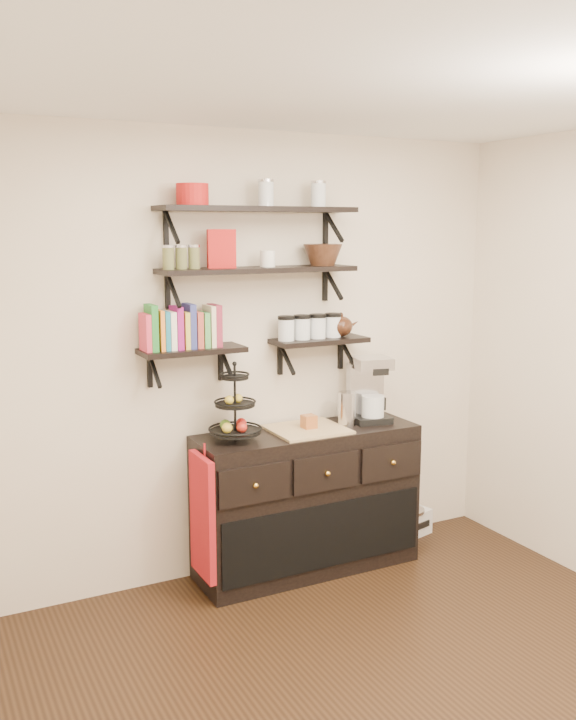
{
  "coord_description": "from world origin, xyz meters",
  "views": [
    {
      "loc": [
        -1.9,
        -2.46,
        2.13
      ],
      "look_at": [
        -0.04,
        1.15,
        1.42
      ],
      "focal_mm": 38.0,
      "sensor_mm": 36.0,
      "label": 1
    }
  ],
  "objects": [
    {
      "name": "shelf_mid",
      "position": [
        0.0,
        1.62,
        1.88
      ],
      "size": [
        1.2,
        0.27,
        0.23
      ],
      "color": "black",
      "rests_on": "back_wall"
    },
    {
      "name": "recipe_box",
      "position": [
        -0.23,
        1.61,
        2.01
      ],
      "size": [
        0.17,
        0.09,
        0.22
      ],
      "primitive_type": "cube",
      "rotation": [
        0.0,
        0.0,
        -0.22
      ],
      "color": "#B21514",
      "rests_on": "shelf_mid"
    },
    {
      "name": "thermal_carafe",
      "position": [
        0.55,
        1.49,
        1.01
      ],
      "size": [
        0.11,
        0.11,
        0.22
      ],
      "primitive_type": "cylinder",
      "color": "silver",
      "rests_on": "sideboard"
    },
    {
      "name": "teapot",
      "position": [
        0.58,
        1.63,
        1.53
      ],
      "size": [
        0.21,
        0.16,
        0.15
      ],
      "primitive_type": null,
      "rotation": [
        0.0,
        0.0,
        -0.03
      ],
      "color": "#341B0F",
      "rests_on": "shelf_low_right"
    },
    {
      "name": "glass_canisters",
      "position": [
        0.36,
        1.63,
        1.51
      ],
      "size": [
        0.43,
        0.1,
        0.13
      ],
      "color": "silver",
      "rests_on": "shelf_low_right"
    },
    {
      "name": "shelf_top",
      "position": [
        0.0,
        1.62,
        2.23
      ],
      "size": [
        1.2,
        0.27,
        0.23
      ],
      "color": "black",
      "rests_on": "back_wall"
    },
    {
      "name": "ceiling",
      "position": [
        0.0,
        0.0,
        2.7
      ],
      "size": [
        3.5,
        3.5,
        0.02
      ],
      "primitive_type": "cube",
      "color": "white",
      "rests_on": "back_wall"
    },
    {
      "name": "coffee_maker",
      "position": [
        0.74,
        1.54,
        1.1
      ],
      "size": [
        0.26,
        0.26,
        0.42
      ],
      "rotation": [
        0.0,
        0.0,
        -0.19
      ],
      "color": "black",
      "rests_on": "sideboard"
    },
    {
      "name": "radio",
      "position": [
        1.16,
        1.64,
        0.1
      ],
      "size": [
        0.36,
        0.27,
        0.2
      ],
      "rotation": [
        0.0,
        0.0,
        0.24
      ],
      "color": "silver",
      "rests_on": "floor"
    },
    {
      "name": "candle",
      "position": [
        0.29,
        1.51,
        0.96
      ],
      "size": [
        0.08,
        0.08,
        0.08
      ],
      "primitive_type": "cube",
      "color": "#A25525",
      "rests_on": "sideboard"
    },
    {
      "name": "fruit_stand",
      "position": [
        -0.2,
        1.52,
        1.05
      ],
      "size": [
        0.3,
        0.3,
        0.45
      ],
      "rotation": [
        0.0,
        0.0,
        -0.2
      ],
      "color": "black",
      "rests_on": "sideboard"
    },
    {
      "name": "shelf_low_right",
      "position": [
        0.42,
        1.63,
        1.43
      ],
      "size": [
        0.6,
        0.25,
        0.23
      ],
      "color": "black",
      "rests_on": "back_wall"
    },
    {
      "name": "sideboard",
      "position": [
        0.28,
        1.51,
        0.45
      ],
      "size": [
        1.4,
        0.5,
        0.92
      ],
      "color": "black",
      "rests_on": "floor"
    },
    {
      "name": "apron",
      "position": [
        -0.45,
        1.41,
        0.51
      ],
      "size": [
        0.04,
        0.31,
        0.71
      ],
      "primitive_type": "cube",
      "color": "maroon",
      "rests_on": "sideboard"
    },
    {
      "name": "back_wall",
      "position": [
        0.0,
        1.75,
        1.35
      ],
      "size": [
        3.5,
        0.02,
        2.7
      ],
      "primitive_type": "cube",
      "color": "#EEE0CA",
      "rests_on": "ground"
    },
    {
      "name": "walnut_bowl",
      "position": [
        0.43,
        1.61,
        1.96
      ],
      "size": [
        0.24,
        0.24,
        0.13
      ],
      "primitive_type": null,
      "color": "black",
      "rests_on": "shelf_mid"
    },
    {
      "name": "shelf_low_left",
      "position": [
        -0.42,
        1.63,
        1.43
      ],
      "size": [
        0.6,
        0.25,
        0.23
      ],
      "color": "black",
      "rests_on": "back_wall"
    },
    {
      "name": "red_pot",
      "position": [
        -0.4,
        1.61,
        2.31
      ],
      "size": [
        0.18,
        0.18,
        0.12
      ],
      "primitive_type": "cylinder",
      "color": "#B21514",
      "rests_on": "shelf_top"
    },
    {
      "name": "ramekins",
      "position": [
        0.06,
        1.61,
        1.95
      ],
      "size": [
        0.09,
        0.09,
        0.1
      ],
      "primitive_type": "cylinder",
      "color": "white",
      "rests_on": "shelf_mid"
    },
    {
      "name": "cookbooks",
      "position": [
        -0.47,
        1.63,
        1.57
      ],
      "size": [
        0.43,
        0.15,
        0.26
      ],
      "color": "#D1334D",
      "rests_on": "shelf_low_left"
    },
    {
      "name": "floor",
      "position": [
        0.0,
        0.0,
        0.0
      ],
      "size": [
        3.5,
        3.5,
        0.0
      ],
      "primitive_type": "plane",
      "color": "black",
      "rests_on": "ground"
    }
  ]
}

